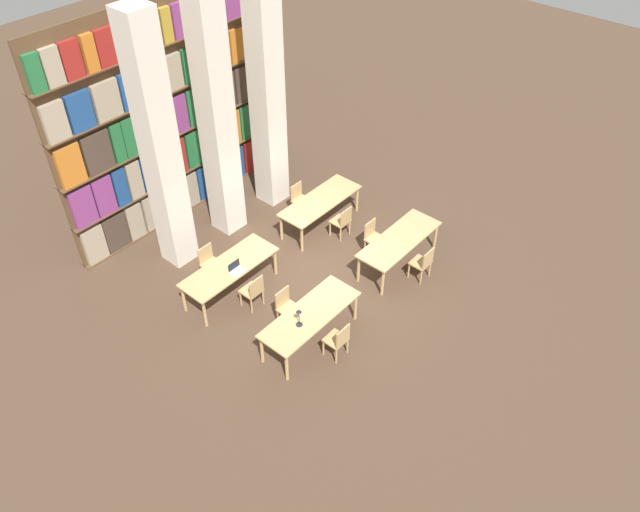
# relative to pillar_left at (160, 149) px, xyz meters

# --- Properties ---
(ground_plane) EXTENTS (40.00, 40.00, 0.00)m
(ground_plane) POSITION_rel_pillar_left_xyz_m (1.61, -2.96, -3.00)
(ground_plane) COLOR #4C3828
(bookshelf_bank) EXTENTS (6.72, 0.35, 5.50)m
(bookshelf_bank) POSITION_rel_pillar_left_xyz_m (1.60, 1.40, -0.41)
(bookshelf_bank) COLOR brown
(bookshelf_bank) RESTS_ON ground_plane
(pillar_left) EXTENTS (0.64, 0.64, 6.00)m
(pillar_left) POSITION_rel_pillar_left_xyz_m (0.00, 0.00, 0.00)
(pillar_left) COLOR silver
(pillar_left) RESTS_ON ground_plane
(pillar_center) EXTENTS (0.64, 0.64, 6.00)m
(pillar_center) POSITION_rel_pillar_left_xyz_m (1.61, 0.00, 0.00)
(pillar_center) COLOR silver
(pillar_center) RESTS_ON ground_plane
(pillar_right) EXTENTS (0.64, 0.64, 6.00)m
(pillar_right) POSITION_rel_pillar_left_xyz_m (3.21, 0.00, 0.00)
(pillar_right) COLOR silver
(pillar_right) RESTS_ON ground_plane
(reading_table_0) EXTENTS (2.31, 0.84, 0.78)m
(reading_table_0) POSITION_rel_pillar_left_xyz_m (0.07, -4.13, -2.30)
(reading_table_0) COLOR tan
(reading_table_0) RESTS_ON ground_plane
(chair_0) EXTENTS (0.42, 0.40, 0.87)m
(chair_0) POSITION_rel_pillar_left_xyz_m (0.12, -4.84, -2.53)
(chair_0) COLOR tan
(chair_0) RESTS_ON ground_plane
(chair_1) EXTENTS (0.42, 0.40, 0.87)m
(chair_1) POSITION_rel_pillar_left_xyz_m (0.12, -3.43, -2.53)
(chair_1) COLOR tan
(chair_1) RESTS_ON ground_plane
(desk_lamp_0) EXTENTS (0.14, 0.14, 0.43)m
(desk_lamp_0) POSITION_rel_pillar_left_xyz_m (-0.29, -4.17, -1.93)
(desk_lamp_0) COLOR #232328
(desk_lamp_0) RESTS_ON reading_table_0
(reading_table_1) EXTENTS (2.31, 0.84, 0.78)m
(reading_table_1) POSITION_rel_pillar_left_xyz_m (3.20, -4.13, -2.30)
(reading_table_1) COLOR tan
(reading_table_1) RESTS_ON ground_plane
(chair_2) EXTENTS (0.42, 0.40, 0.87)m
(chair_2) POSITION_rel_pillar_left_xyz_m (3.16, -4.83, -2.53)
(chair_2) COLOR tan
(chair_2) RESTS_ON ground_plane
(chair_3) EXTENTS (0.42, 0.40, 0.87)m
(chair_3) POSITION_rel_pillar_left_xyz_m (3.16, -3.42, -2.53)
(chair_3) COLOR tan
(chair_3) RESTS_ON ground_plane
(reading_table_2) EXTENTS (2.31, 0.84, 0.78)m
(reading_table_2) POSITION_rel_pillar_left_xyz_m (-0.02, -1.84, -2.30)
(reading_table_2) COLOR tan
(reading_table_2) RESTS_ON ground_plane
(chair_4) EXTENTS (0.42, 0.40, 0.87)m
(chair_4) POSITION_rel_pillar_left_xyz_m (-0.01, -2.55, -2.53)
(chair_4) COLOR tan
(chair_4) RESTS_ON ground_plane
(chair_5) EXTENTS (0.42, 0.40, 0.87)m
(chair_5) POSITION_rel_pillar_left_xyz_m (-0.01, -1.14, -2.53)
(chair_5) COLOR tan
(chair_5) RESTS_ON ground_plane
(laptop) EXTENTS (0.32, 0.22, 0.21)m
(laptop) POSITION_rel_pillar_left_xyz_m (-0.01, -2.07, -2.18)
(laptop) COLOR silver
(laptop) RESTS_ON reading_table_2
(reading_table_3) EXTENTS (2.31, 0.84, 0.78)m
(reading_table_3) POSITION_rel_pillar_left_xyz_m (3.14, -1.76, -2.30)
(reading_table_3) COLOR tan
(reading_table_3) RESTS_ON ground_plane
(chair_6) EXTENTS (0.42, 0.40, 0.87)m
(chair_6) POSITION_rel_pillar_left_xyz_m (3.15, -2.46, -2.53)
(chair_6) COLOR tan
(chair_6) RESTS_ON ground_plane
(chair_7) EXTENTS (0.42, 0.40, 0.87)m
(chair_7) POSITION_rel_pillar_left_xyz_m (3.15, -1.05, -2.53)
(chair_7) COLOR tan
(chair_7) RESTS_ON ground_plane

